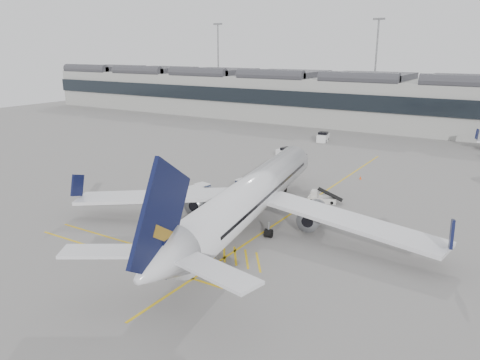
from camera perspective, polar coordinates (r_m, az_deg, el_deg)
The scene contains 17 objects.
ground at distance 53.76m, azimuth -6.12°, elevation -3.96°, with size 220.00×220.00×0.00m, color gray.
terminal at distance 116.55m, azimuth 16.32°, elevation 9.30°, with size 200.00×20.45×12.40m.
light_masts at distance 130.00m, azimuth 17.66°, elevation 13.51°, with size 113.00×0.60×25.45m.
apron_markings at distance 57.05m, azimuth 8.13°, elevation -2.85°, with size 0.25×60.00×0.01m, color gold.
airliner_main at distance 48.22m, azimuth 1.24°, elevation -2.03°, with size 38.44×42.35×11.35m.
belt_loader at distance 57.88m, azimuth 9.95°, elevation -2.14°, with size 4.27×1.98×1.69m.
baggage_cart_a at distance 56.63m, azimuth -5.49°, elevation -1.76°, with size 2.20×1.95×2.00m.
baggage_cart_b at distance 58.54m, azimuth -4.59°, elevation -1.26°, with size 1.97×1.74×1.81m.
baggage_cart_c at distance 54.37m, azimuth -2.00°, elevation -2.65°, with size 1.96×1.82×1.66m.
baggage_cart_d at distance 60.30m, azimuth 0.37°, elevation -0.70°, with size 1.89×1.63×1.79m.
ramp_agent_a at distance 57.59m, azimuth 1.91°, elevation -1.63°, with size 0.62×0.41×1.69m, color #FB5F0D.
ramp_agent_b at distance 53.35m, azimuth 0.22°, elevation -3.00°, with size 0.88×0.68×1.80m, color #F4480C.
pushback_tug at distance 59.60m, azimuth -5.19°, elevation -1.38°, with size 2.53×1.95×1.25m.
safety_cone_nose at distance 68.94m, azimuth 14.47°, elevation 0.29°, with size 0.35×0.35×0.48m, color #F24C0A.
safety_cone_engine at distance 52.31m, azimuth 11.07°, elevation -4.48°, with size 0.33×0.33×0.45m, color #F24C0A.
service_van_left at distance 79.66m, azimuth 5.79°, elevation 3.22°, with size 3.93×2.48×1.88m.
service_van_mid at distance 95.50m, azimuth 10.09°, elevation 5.16°, with size 2.43×3.93×1.89m.
Camera 1 is at (31.46, -39.66, 18.11)m, focal length 35.00 mm.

